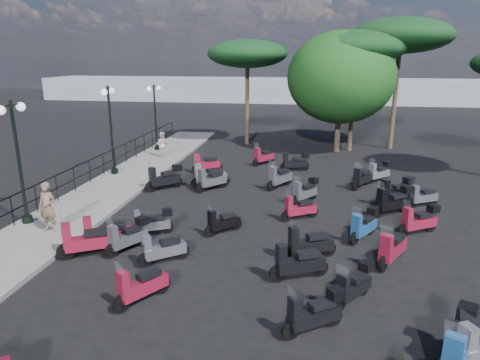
% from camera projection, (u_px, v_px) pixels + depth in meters
% --- Properties ---
extents(ground, '(120.00, 120.00, 0.00)m').
position_uv_depth(ground, '(239.00, 222.00, 15.90)').
color(ground, black).
rests_on(ground, ground).
extents(sidewalk, '(3.00, 30.00, 0.15)m').
position_uv_depth(sidewalk, '(112.00, 188.00, 19.77)').
color(sidewalk, slate).
rests_on(sidewalk, ground).
extents(railing, '(0.04, 26.04, 1.10)m').
position_uv_depth(railing, '(82.00, 171.00, 19.56)').
color(railing, black).
rests_on(railing, sidewalk).
extents(lamp_post_0, '(0.35, 1.29, 4.39)m').
position_uv_depth(lamp_post_0, '(18.00, 155.00, 14.81)').
color(lamp_post_0, black).
rests_on(lamp_post_0, sidewalk).
extents(lamp_post_1, '(0.42, 1.30, 4.42)m').
position_uv_depth(lamp_post_1, '(111.00, 125.00, 21.29)').
color(lamp_post_1, black).
rests_on(lamp_post_1, sidewalk).
extents(lamp_post_2, '(0.56, 1.18, 4.12)m').
position_uv_depth(lamp_post_2, '(155.00, 113.00, 26.94)').
color(lamp_post_2, black).
rests_on(lamp_post_2, sidewalk).
extents(woman, '(0.66, 0.45, 1.74)m').
position_uv_depth(woman, '(48.00, 207.00, 14.51)').
color(woman, brown).
rests_on(woman, sidewalk).
extents(pedestrian_far, '(0.76, 0.62, 1.48)m').
position_uv_depth(pedestrian_far, '(162.00, 144.00, 25.46)').
color(pedestrian_far, beige).
rests_on(pedestrian_far, sidewalk).
extents(scooter_1, '(0.98, 1.46, 1.29)m').
position_uv_depth(scooter_1, '(128.00, 237.00, 13.46)').
color(scooter_1, black).
rests_on(scooter_1, ground).
extents(scooter_2, '(1.68, 1.06, 1.48)m').
position_uv_depth(scooter_2, '(106.00, 234.00, 13.56)').
color(scooter_2, black).
rests_on(scooter_2, ground).
extents(scooter_3, '(1.44, 1.40, 1.46)m').
position_uv_depth(scooter_3, '(165.00, 178.00, 19.66)').
color(scooter_3, black).
rests_on(scooter_3, ground).
extents(scooter_4, '(1.22, 1.40, 1.39)m').
position_uv_depth(scooter_4, '(211.00, 180.00, 19.56)').
color(scooter_4, black).
rests_on(scooter_4, ground).
extents(scooter_5, '(1.46, 1.02, 1.33)m').
position_uv_depth(scooter_5, '(206.00, 164.00, 22.61)').
color(scooter_5, black).
rests_on(scooter_5, ground).
extents(scooter_6, '(1.03, 1.45, 1.33)m').
position_uv_depth(scooter_6, '(141.00, 286.00, 10.61)').
color(scooter_6, black).
rests_on(scooter_6, ground).
extents(scooter_7, '(1.32, 1.08, 1.28)m').
position_uv_depth(scooter_7, '(162.00, 250.00, 12.65)').
color(scooter_7, black).
rests_on(scooter_7, ground).
extents(scooter_8, '(1.38, 0.86, 1.19)m').
position_uv_depth(scooter_8, '(152.00, 223.00, 14.67)').
color(scooter_8, black).
rests_on(scooter_8, ground).
extents(scooter_9, '(1.13, 1.10, 1.18)m').
position_uv_depth(scooter_9, '(222.00, 223.00, 14.80)').
color(scooter_9, black).
rests_on(scooter_9, ground).
extents(scooter_10, '(1.70, 1.05, 1.49)m').
position_uv_depth(scooter_10, '(209.00, 177.00, 20.01)').
color(scooter_10, black).
rests_on(scooter_10, ground).
extents(scooter_11, '(1.11, 1.38, 1.33)m').
position_uv_depth(scooter_11, '(263.00, 157.00, 24.23)').
color(scooter_11, black).
rests_on(scooter_11, ground).
extents(scooter_12, '(1.38, 1.05, 1.27)m').
position_uv_depth(scooter_12, '(314.00, 313.00, 9.46)').
color(scooter_12, black).
rests_on(scooter_12, ground).
extents(scooter_13, '(1.04, 1.34, 1.24)m').
position_uv_depth(scooter_13, '(353.00, 286.00, 10.61)').
color(scooter_13, black).
rests_on(scooter_13, ground).
extents(scooter_14, '(1.63, 0.92, 1.39)m').
position_uv_depth(scooter_14, '(298.00, 263.00, 11.74)').
color(scooter_14, black).
rests_on(scooter_14, ground).
extents(scooter_15, '(1.09, 1.38, 1.28)m').
position_uv_depth(scooter_15, '(305.00, 192.00, 17.94)').
color(scooter_15, black).
rests_on(scooter_15, ground).
extents(scooter_16, '(1.08, 1.58, 1.43)m').
position_uv_depth(scooter_16, '(279.00, 178.00, 19.92)').
color(scooter_16, black).
rests_on(scooter_16, ground).
extents(scooter_17, '(1.57, 0.73, 1.28)m').
position_uv_depth(scooter_17, '(295.00, 162.00, 22.90)').
color(scooter_17, black).
rests_on(scooter_17, ground).
extents(scooter_20, '(1.37, 0.91, 1.23)m').
position_uv_depth(scooter_20, '(299.00, 209.00, 16.08)').
color(scooter_20, black).
rests_on(scooter_20, ground).
extents(scooter_21, '(1.04, 1.45, 1.31)m').
position_uv_depth(scooter_21, '(364.00, 226.00, 14.31)').
color(scooter_21, black).
rests_on(scooter_21, ground).
extents(scooter_22, '(1.60, 1.16, 1.45)m').
position_uv_depth(scooter_22, '(396.00, 192.00, 17.70)').
color(scooter_22, black).
rests_on(scooter_22, ground).
extents(scooter_23, '(0.99, 1.49, 1.33)m').
position_uv_depth(scooter_23, '(362.00, 178.00, 19.95)').
color(scooter_23, black).
rests_on(scooter_23, ground).
extents(scooter_25, '(1.06, 1.73, 1.49)m').
position_uv_depth(scooter_25, '(458.00, 347.00, 8.24)').
color(scooter_25, black).
rests_on(scooter_25, ground).
extents(scooter_26, '(1.03, 1.58, 1.41)m').
position_uv_depth(scooter_26, '(392.00, 249.00, 12.58)').
color(scooter_26, black).
rests_on(scooter_26, ground).
extents(scooter_27, '(1.48, 1.03, 1.32)m').
position_uv_depth(scooter_27, '(419.00, 221.00, 14.73)').
color(scooter_27, black).
rests_on(scooter_27, ground).
extents(scooter_28, '(1.37, 0.85, 1.20)m').
position_uv_depth(scooter_28, '(423.00, 197.00, 17.47)').
color(scooter_28, black).
rests_on(scooter_28, ground).
extents(scooter_29, '(1.26, 1.21, 1.27)m').
position_uv_depth(scooter_29, '(379.00, 172.00, 20.91)').
color(scooter_29, black).
rests_on(scooter_29, ground).
extents(scooter_30, '(1.63, 0.92, 1.39)m').
position_uv_depth(scooter_30, '(308.00, 244.00, 12.92)').
color(scooter_30, black).
rests_on(scooter_30, ground).
extents(scooter_31, '(1.60, 1.16, 1.45)m').
position_uv_depth(scooter_31, '(393.00, 202.00, 16.52)').
color(scooter_31, black).
rests_on(scooter_31, ground).
extents(scooter_32, '(1.68, 1.06, 1.48)m').
position_uv_depth(scooter_32, '(86.00, 241.00, 13.05)').
color(scooter_32, black).
rests_on(scooter_32, ground).
extents(broadleaf_tree, '(6.68, 6.68, 7.52)m').
position_uv_depth(broadleaf_tree, '(341.00, 78.00, 26.45)').
color(broadleaf_tree, '#38281E').
rests_on(broadleaf_tree, ground).
extents(pine_0, '(6.06, 6.06, 7.52)m').
position_uv_depth(pine_0, '(357.00, 48.00, 26.22)').
color(pine_0, '#38281E').
rests_on(pine_0, ground).
extents(pine_1, '(6.33, 6.33, 8.30)m').
position_uv_depth(pine_1, '(401.00, 36.00, 26.64)').
color(pine_1, '#38281E').
rests_on(pine_1, ground).
extents(pine_2, '(5.34, 5.34, 7.04)m').
position_uv_depth(pine_2, '(247.00, 54.00, 28.37)').
color(pine_2, '#38281E').
rests_on(pine_2, ground).
extents(distant_hills, '(70.00, 8.00, 3.00)m').
position_uv_depth(distant_hills, '(295.00, 90.00, 58.09)').
color(distant_hills, gray).
rests_on(distant_hills, ground).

